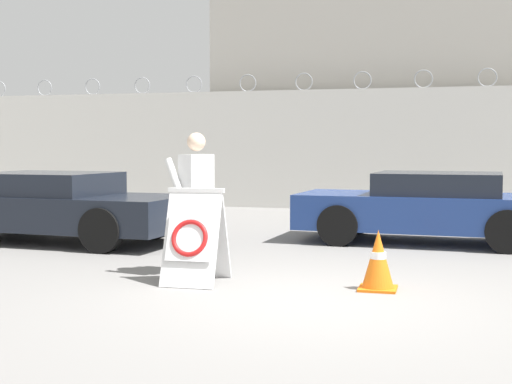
% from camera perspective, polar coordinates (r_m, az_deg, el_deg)
% --- Properties ---
extents(ground_plane, '(90.00, 90.00, 0.00)m').
position_cam_1_polar(ground_plane, '(7.67, 4.57, -8.71)').
color(ground_plane, gray).
extents(perimeter_wall, '(36.00, 0.30, 3.56)m').
position_cam_1_polar(perimeter_wall, '(18.57, 10.81, 3.38)').
color(perimeter_wall, silver).
rests_on(perimeter_wall, ground_plane).
extents(building_block, '(8.74, 7.67, 6.10)m').
position_cam_1_polar(building_block, '(23.34, 9.69, 7.10)').
color(building_block, '#B2ADA3').
rests_on(building_block, ground_plane).
extents(barricade_sign, '(0.70, 0.81, 1.15)m').
position_cam_1_polar(barricade_sign, '(8.57, -4.92, -3.54)').
color(barricade_sign, white).
rests_on(barricade_sign, ground_plane).
extents(security_guard, '(0.55, 0.63, 1.82)m').
position_cam_1_polar(security_guard, '(9.11, -4.80, -0.24)').
color(security_guard, black).
rests_on(security_guard, ground_plane).
extents(traffic_cone_near, '(0.43, 0.43, 0.69)m').
position_cam_1_polar(traffic_cone_near, '(8.30, 9.74, -5.40)').
color(traffic_cone_near, orange).
rests_on(traffic_cone_near, ground_plane).
extents(parked_car_front_coupe, '(4.56, 2.23, 1.19)m').
position_cam_1_polar(parked_car_front_coupe, '(12.68, -15.68, -1.09)').
color(parked_car_front_coupe, black).
rests_on(parked_car_front_coupe, ground_plane).
extents(parked_car_rear_sedan, '(4.36, 2.11, 1.20)m').
position_cam_1_polar(parked_car_rear_sedan, '(12.42, 13.57, -1.15)').
color(parked_car_rear_sedan, black).
rests_on(parked_car_rear_sedan, ground_plane).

